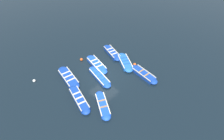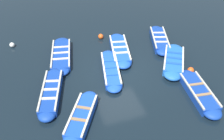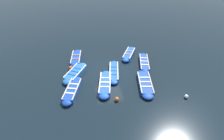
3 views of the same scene
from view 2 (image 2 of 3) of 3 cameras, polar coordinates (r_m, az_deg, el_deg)
name	(u,v)px [view 2 (image 2 of 3)]	position (r m, az deg, el deg)	size (l,w,h in m)	color
ground_plane	(120,71)	(13.85, 1.65, -0.26)	(120.00, 120.00, 0.00)	black
boat_outer_right	(51,93)	(12.59, -13.11, -4.81)	(3.69, 1.66, 0.44)	navy
boat_end_of_row	(159,40)	(16.40, 10.29, 6.47)	(3.49, 1.77, 0.44)	navy
boat_broadside	(61,55)	(15.04, -11.01, 3.17)	(3.91, 1.64, 0.39)	navy
boat_bow_out	(174,61)	(14.63, 13.26, 1.91)	(3.38, 2.54, 0.46)	#1E59AD
boat_inner_gap	(111,70)	(13.68, -0.27, 0.06)	(3.68, 1.45, 0.37)	#1947B7
boat_far_corner	(199,92)	(12.93, 18.34, -4.66)	(3.51, 1.23, 0.44)	navy
boat_centre	(120,50)	(15.19, 1.68, 4.40)	(3.72, 1.59, 0.43)	#1947B7
boat_drifting	(82,117)	(11.26, -6.63, -10.09)	(3.13, 2.22, 0.44)	#1947B7
buoy_orange_near	(101,36)	(16.58, -2.47, 7.33)	(0.32, 0.32, 0.32)	#E05119
buoy_yellow_far	(191,70)	(14.21, 16.74, -0.09)	(0.35, 0.35, 0.35)	#E05119
buoy_white_drifting	(12,45)	(16.83, -20.93, 5.13)	(0.29, 0.29, 0.29)	silver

